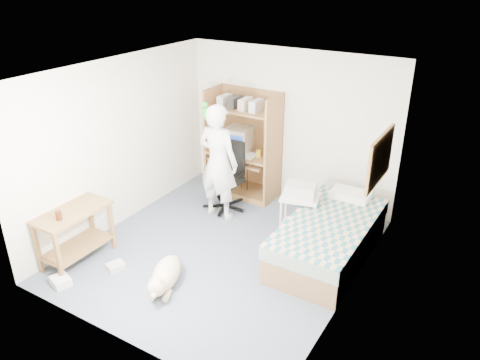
{
  "coord_description": "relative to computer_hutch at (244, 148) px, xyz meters",
  "views": [
    {
      "loc": [
        3.06,
        -4.61,
        3.67
      ],
      "look_at": [
        0.16,
        0.19,
        1.05
      ],
      "focal_mm": 35.0,
      "sensor_mm": 36.0,
      "label": 1
    }
  ],
  "objects": [
    {
      "name": "drink_glass",
      "position": [
        -0.8,
        -3.17,
        -0.01
      ],
      "size": [
        0.08,
        0.08,
        0.12
      ],
      "primitive_type": "cylinder",
      "color": "#3D1A09",
      "rests_on": "side_desk"
    },
    {
      "name": "pencil_cup",
      "position": [
        0.33,
        -0.09,
        -0.0
      ],
      "size": [
        0.08,
        0.08,
        0.12
      ],
      "primitive_type": "cylinder",
      "color": "gold",
      "rests_on": "computer_hutch"
    },
    {
      "name": "floor_box_a",
      "position": [
        -0.62,
        -3.44,
        -0.77
      ],
      "size": [
        0.3,
        0.26,
        0.1
      ],
      "primitive_type": "cube",
      "rotation": [
        0.0,
        0.0,
        -0.29
      ],
      "color": "silver",
      "rests_on": "floor"
    },
    {
      "name": "wall_left",
      "position": [
        -1.1,
        -1.74,
        0.43
      ],
      "size": [
        0.02,
        4.0,
        2.5
      ],
      "primitive_type": "cube",
      "color": "silver",
      "rests_on": "floor"
    },
    {
      "name": "bed",
      "position": [
        2.0,
        -1.12,
        -0.53
      ],
      "size": [
        1.02,
        2.02,
        0.66
      ],
      "color": "brown",
      "rests_on": "floor"
    },
    {
      "name": "keyboard",
      "position": [
        0.05,
        -0.16,
        -0.15
      ],
      "size": [
        0.45,
        0.17,
        0.03
      ],
      "primitive_type": "cube",
      "rotation": [
        0.0,
        0.0,
        0.02
      ],
      "color": "beige",
      "rests_on": "computer_hutch"
    },
    {
      "name": "ceiling",
      "position": [
        0.7,
        -1.74,
        1.68
      ],
      "size": [
        3.6,
        4.0,
        0.02
      ],
      "primitive_type": "cube",
      "color": "white",
      "rests_on": "wall_back"
    },
    {
      "name": "person",
      "position": [
        0.09,
        -0.92,
        0.09
      ],
      "size": [
        0.68,
        0.45,
        1.83
      ],
      "primitive_type": "imported",
      "rotation": [
        0.0,
        0.0,
        3.12
      ],
      "color": "white",
      "rests_on": "floor"
    },
    {
      "name": "dog",
      "position": [
        0.52,
        -2.78,
        -0.66
      ],
      "size": [
        0.55,
        0.94,
        0.37
      ],
      "rotation": [
        0.0,
        0.0,
        0.39
      ],
      "color": "tan",
      "rests_on": "floor"
    },
    {
      "name": "crt_monitor",
      "position": [
        -0.11,
        0.01,
        0.14
      ],
      "size": [
        0.45,
        0.47,
        0.39
      ],
      "rotation": [
        0.0,
        0.0,
        0.11
      ],
      "color": "beige",
      "rests_on": "computer_hutch"
    },
    {
      "name": "parrot",
      "position": [
        -0.11,
        -0.91,
        0.85
      ],
      "size": [
        0.13,
        0.23,
        0.37
      ],
      "rotation": [
        0.0,
        0.0,
        -0.02
      ],
      "color": "#148A1E",
      "rests_on": "person"
    },
    {
      "name": "office_chair",
      "position": [
        0.04,
        -0.61,
        -0.43
      ],
      "size": [
        0.62,
        0.62,
        1.1
      ],
      "rotation": [
        0.0,
        0.0,
        -0.02
      ],
      "color": "black",
      "rests_on": "floor"
    },
    {
      "name": "floor",
      "position": [
        0.7,
        -1.74,
        -0.82
      ],
      "size": [
        4.0,
        4.0,
        0.0
      ],
      "primitive_type": "plane",
      "color": "#4A5364",
      "rests_on": "ground"
    },
    {
      "name": "computer_hutch",
      "position": [
        0.0,
        0.0,
        0.0
      ],
      "size": [
        1.2,
        0.63,
        1.8
      ],
      "color": "brown",
      "rests_on": "floor"
    },
    {
      "name": "printer_cart",
      "position": [
        1.42,
        -0.81,
        -0.4
      ],
      "size": [
        0.62,
        0.54,
        0.64
      ],
      "rotation": [
        0.0,
        0.0,
        0.24
      ],
      "color": "silver",
      "rests_on": "floor"
    },
    {
      "name": "printer",
      "position": [
        1.42,
        -0.81,
        -0.09
      ],
      "size": [
        0.48,
        0.41,
        0.18
      ],
      "primitive_type": "cube",
      "rotation": [
        0.0,
        0.0,
        0.24
      ],
      "color": "beige",
      "rests_on": "printer_cart"
    },
    {
      "name": "wall_back",
      "position": [
        0.7,
        0.26,
        0.43
      ],
      "size": [
        3.6,
        0.02,
        2.5
      ],
      "primitive_type": "cube",
      "color": "silver",
      "rests_on": "floor"
    },
    {
      "name": "side_desk",
      "position": [
        -0.85,
        -2.94,
        -0.33
      ],
      "size": [
        0.5,
        1.0,
        0.75
      ],
      "color": "brown",
      "rests_on": "floor"
    },
    {
      "name": "wall_right",
      "position": [
        2.5,
        -1.74,
        0.43
      ],
      "size": [
        0.02,
        4.0,
        2.5
      ],
      "primitive_type": "cube",
      "color": "silver",
      "rests_on": "floor"
    },
    {
      "name": "floor_box_b",
      "position": [
        -0.27,
        -2.84,
        -0.78
      ],
      "size": [
        0.25,
        0.27,
        0.08
      ],
      "primitive_type": "cube",
      "rotation": [
        0.0,
        0.0,
        -0.37
      ],
      "color": "#B6B5B1",
      "rests_on": "floor"
    },
    {
      "name": "corkboard",
      "position": [
        2.47,
        -0.84,
        0.63
      ],
      "size": [
        0.04,
        0.94,
        0.66
      ],
      "color": "#9E7346",
      "rests_on": "wall_right"
    }
  ]
}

